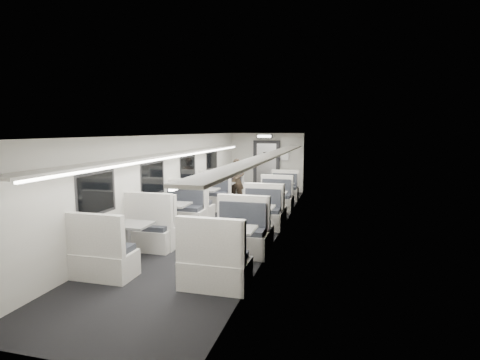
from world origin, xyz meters
The scene contains 19 objects.
room centered at (0.00, 0.00, 1.20)m, with size 3.24×12.24×2.64m.
booth_left_a centered at (-1.00, 3.11, 0.37)m, with size 1.01×2.06×1.10m.
booth_left_b centered at (-1.00, 1.06, 0.41)m, with size 1.14×2.32×1.24m.
booth_left_c centered at (-1.00, -1.15, 0.41)m, with size 1.13×2.29×1.22m.
booth_left_d centered at (-1.00, -2.98, 0.39)m, with size 1.07×2.18×1.16m.
booth_right_a centered at (1.00, 3.43, 0.36)m, with size 0.99×2.01×1.08m.
booth_right_b centered at (1.00, 1.51, 0.37)m, with size 1.03×2.09×1.12m.
booth_right_c centered at (1.00, -0.70, 0.38)m, with size 1.05×2.14×1.14m.
booth_right_d centered at (1.00, -2.88, 0.40)m, with size 1.11×2.24×1.20m.
passenger centered at (-0.58, 3.38, 0.77)m, with size 0.56×0.37×1.53m, color black.
window_a centered at (-1.49, 3.40, 1.35)m, with size 0.02×1.18×0.84m, color black.
window_b centered at (-1.49, 1.20, 1.35)m, with size 0.02×1.18×0.84m, color black.
window_c centered at (-1.49, -1.00, 1.35)m, with size 0.02×1.18×0.84m, color black.
window_d centered at (-1.49, -3.20, 1.35)m, with size 0.02×1.18×0.84m, color black.
luggage_rack_left centered at (-1.24, -0.30, 1.92)m, with size 0.46×10.40×0.09m.
luggage_rack_right centered at (1.24, -0.30, 1.92)m, with size 0.46×10.40×0.09m.
vestibule_door centered at (0.00, 5.93, 1.04)m, with size 1.10×0.13×2.10m.
exit_sign centered at (0.00, 5.44, 2.28)m, with size 0.62×0.12×0.16m.
wall_notice centered at (0.75, 5.92, 1.50)m, with size 0.32×0.02×0.40m, color white.
Camera 1 is at (2.86, -9.17, 2.53)m, focal length 28.00 mm.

